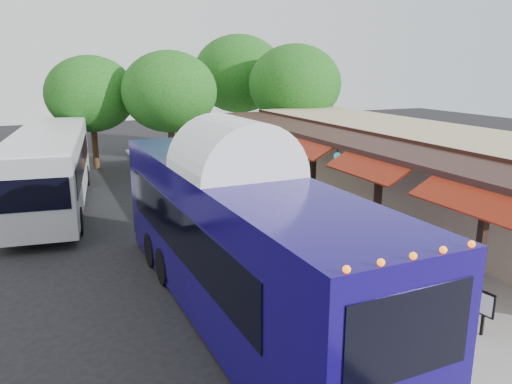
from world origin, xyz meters
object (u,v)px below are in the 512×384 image
ped_c (270,222)px  sign_board (484,306)px  coach_bus (235,234)px  ped_b (251,204)px  city_bus (51,165)px  ped_d (292,206)px  ped_a (298,238)px

ped_c → sign_board: bearing=61.0°
coach_bus → ped_b: bearing=62.5°
city_bus → ped_d: city_bus is taller
ped_c → ped_d: bearing=179.8°
coach_bus → ped_d: size_ratio=7.63×
ped_b → sign_board: ped_b is taller
ped_b → sign_board: 9.64m
ped_a → sign_board: 5.71m
ped_a → ped_c: 1.66m
city_bus → sign_board: city_bus is taller
ped_b → sign_board: bearing=119.3°
city_bus → ped_b: city_bus is taller
coach_bus → city_bus: coach_bus is taller
ped_d → city_bus: bearing=-33.0°
coach_bus → ped_a: 3.61m
coach_bus → ped_c: 4.60m
ped_d → sign_board: bearing=100.6°
ped_d → sign_board: size_ratio=1.52×
coach_bus → ped_c: coach_bus is taller
ped_c → coach_bus: bearing=9.4°
ped_a → ped_c: ped_c is taller
ped_a → ped_d: (1.46, 3.24, 0.02)m
city_bus → ped_c: 10.89m
ped_c → ped_d: ped_c is taller
sign_board → city_bus: bearing=108.2°
coach_bus → sign_board: coach_bus is taller
city_bus → ped_b: (6.79, -6.29, -0.86)m
ped_a → sign_board: ped_a is taller
city_bus → ped_c: (6.46, -8.73, -0.83)m
city_bus → ped_a: bearing=-50.3°
city_bus → ped_d: 10.83m
ped_c → sign_board: size_ratio=1.59×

